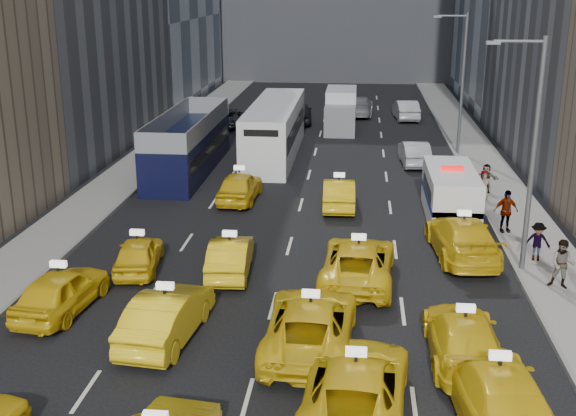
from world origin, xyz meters
name	(u,v)px	position (x,y,z in m)	size (l,w,h in m)	color
sidewalk_west	(130,173)	(-10.50, 25.00, 0.07)	(3.00, 90.00, 0.15)	gray
sidewalk_east	(495,183)	(10.50, 25.00, 0.07)	(3.00, 90.00, 0.15)	gray
curb_west	(154,174)	(-9.05, 25.00, 0.09)	(0.15, 90.00, 0.18)	slate
curb_east	(468,182)	(9.05, 25.00, 0.09)	(0.15, 90.00, 0.18)	slate
streetlight_near	(531,149)	(9.18, 12.00, 4.92)	(2.15, 0.22, 9.00)	#595B60
streetlight_far	(461,79)	(9.18, 32.00, 4.92)	(2.15, 0.22, 9.00)	#595B60
taxi_6	(355,387)	(2.91, 1.59, 0.81)	(2.69, 5.84, 1.62)	yellow
taxi_7	(497,391)	(6.54, 1.82, 0.79)	(2.22, 5.47, 1.59)	yellow
taxi_8	(61,291)	(-7.13, 6.83, 0.76)	(1.81, 4.49, 1.53)	yellow
taxi_9	(167,315)	(-3.04, 5.27, 0.79)	(1.68, 4.82, 1.59)	yellow
taxi_10	(311,324)	(1.51, 5.07, 0.81)	(2.68, 5.81, 1.61)	yellow
taxi_11	(463,338)	(6.08, 4.78, 0.74)	(2.08, 5.11, 1.48)	yellow
taxi_12	(139,254)	(-5.61, 10.73, 0.67)	(1.59, 3.94, 1.34)	yellow
taxi_13	(230,256)	(-1.98, 10.75, 0.71)	(1.50, 4.30, 1.42)	yellow
taxi_14	(358,262)	(2.93, 10.41, 0.79)	(2.61, 5.67, 1.57)	yellow
taxi_15	(462,238)	(7.17, 13.44, 0.83)	(2.33, 5.74, 1.67)	yellow
taxi_16	(240,186)	(-3.19, 20.39, 0.77)	(1.82, 4.52, 1.54)	yellow
taxi_17	(339,193)	(1.93, 19.76, 0.73)	(1.55, 4.44, 1.46)	yellow
nypd_van	(450,194)	(7.27, 18.71, 1.13)	(2.56, 5.94, 2.50)	white
double_decker	(188,143)	(-7.17, 26.10, 1.73)	(3.17, 12.06, 3.48)	black
city_bus	(275,130)	(-2.55, 30.65, 1.71)	(3.52, 13.44, 3.44)	silver
box_truck	(341,110)	(1.44, 39.72, 1.47)	(2.90, 6.77, 3.01)	silver
misc_car_0	(414,153)	(6.28, 29.11, 0.74)	(1.57, 4.50, 1.48)	#ABAFB3
misc_car_1	(229,118)	(-7.22, 40.09, 0.70)	(2.34, 5.07, 1.41)	black
misc_car_2	(359,106)	(2.81, 45.99, 0.80)	(2.25, 5.54, 1.61)	gray
misc_car_3	(299,113)	(-1.92, 42.05, 0.83)	(1.97, 4.89, 1.67)	black
misc_car_4	(406,110)	(6.63, 44.55, 0.80)	(1.70, 4.86, 1.60)	#ABAEB3
pedestrian_1	(563,264)	(10.30, 10.24, 1.07)	(0.89, 0.49, 1.83)	gray
pedestrian_2	(537,242)	(10.04, 12.95, 0.94)	(1.02, 0.42, 1.58)	gray
pedestrian_3	(506,211)	(9.42, 16.37, 1.11)	(1.13, 0.51, 1.92)	gray
pedestrian_4	(483,185)	(9.24, 21.34, 0.92)	(0.75, 0.41, 1.53)	gray
pedestrian_5	(486,178)	(9.59, 22.76, 0.91)	(1.41, 0.41, 1.52)	gray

